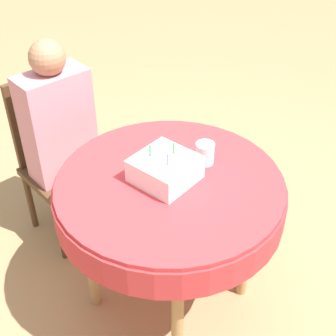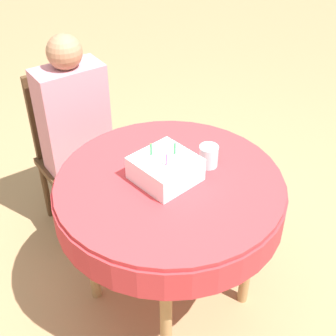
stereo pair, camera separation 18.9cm
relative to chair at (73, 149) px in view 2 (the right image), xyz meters
name	(u,v)px [view 2 (the right image)]	position (x,y,z in m)	size (l,w,h in m)	color
ground_plane	(169,297)	(-0.04, -0.83, -0.48)	(12.00, 12.00, 0.00)	#A37F56
dining_table	(169,197)	(-0.04, -0.83, 0.18)	(0.97, 0.97, 0.76)	#BC3338
chair	(73,149)	(0.00, 0.00, 0.00)	(0.44, 0.44, 0.92)	#4C331E
person	(76,126)	(-0.01, -0.09, 0.20)	(0.37, 0.31, 1.16)	#9E7051
birthday_cake	(165,169)	(-0.04, -0.81, 0.33)	(0.23, 0.23, 0.15)	white
drinking_glass	(208,156)	(0.16, -0.87, 0.33)	(0.08, 0.08, 0.10)	silver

